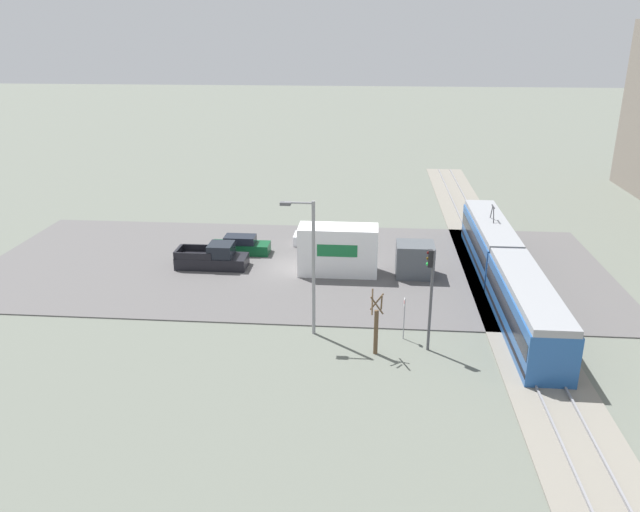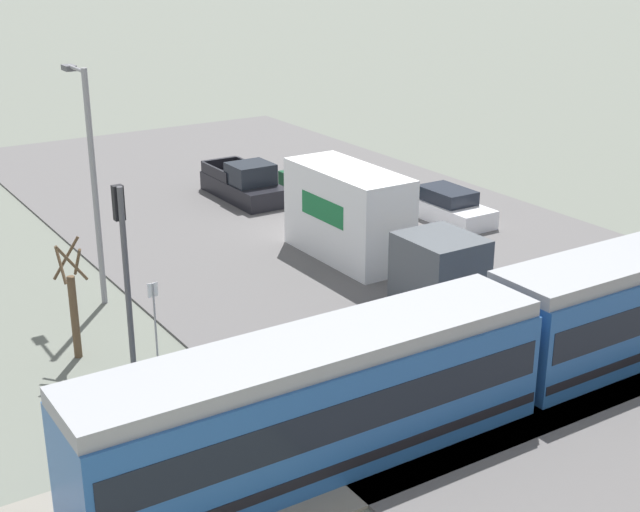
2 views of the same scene
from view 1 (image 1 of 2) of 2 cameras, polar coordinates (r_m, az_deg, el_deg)
name	(u,v)px [view 1 (image 1 of 2)]	position (r m, az deg, el deg)	size (l,w,h in m)	color
ground_plane	(294,266)	(47.58, -2.44, -0.92)	(320.00, 320.00, 0.00)	#60665B
road_surface	(294,266)	(47.56, -2.44, -0.88)	(20.24, 46.87, 0.08)	#565454
rail_bed	(493,271)	(48.11, 15.56, -1.37)	(71.98, 4.40, 0.22)	gray
light_rail_tram	(506,270)	(44.01, 16.61, -1.27)	(24.58, 2.62, 4.34)	#235193
box_truck	(357,252)	(45.39, 3.36, 0.34)	(2.40, 9.80, 3.58)	#4C5156
pickup_truck	(213,258)	(47.59, -9.72, -0.19)	(2.10, 5.31, 1.87)	black
sedan_car_0	(240,246)	(50.31, -7.29, 0.93)	(1.71, 4.68, 1.43)	#0C4723
sedan_car_1	(322,237)	(52.00, 0.23, 1.73)	(1.89, 4.75, 1.42)	silver
traffic_light_pole	(430,287)	(34.41, 10.06, -2.84)	(0.28, 0.47, 5.96)	#47474C
street_tree	(376,326)	(34.51, 5.16, -6.38)	(0.90, 0.75, 3.75)	brown
street_lamp_near_crossing	(310,259)	(35.45, -0.93, -0.31)	(0.36, 1.95, 8.11)	gray
no_parking_sign	(404,315)	(36.35, 7.70, -5.34)	(0.32, 0.08, 2.55)	gray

